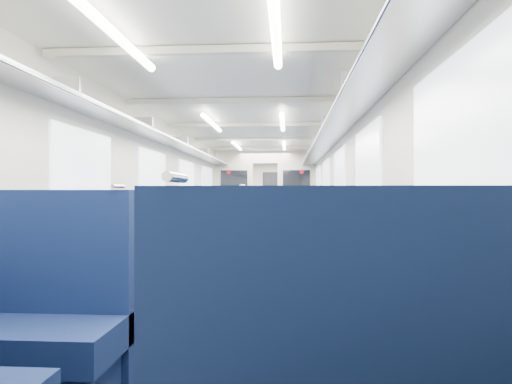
{
  "coord_description": "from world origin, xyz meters",
  "views": [
    {
      "loc": [
        0.63,
        -9.58,
        1.18
      ],
      "look_at": [
        -0.17,
        2.01,
        1.19
      ],
      "focal_mm": 31.99,
      "sensor_mm": 36.0,
      "label": 1
    }
  ],
  "objects": [
    {
      "name": "floor",
      "position": [
        0.0,
        0.0,
        0.0
      ],
      "size": [
        2.8,
        18.0,
        0.01
      ],
      "primitive_type": "cube",
      "color": "black",
      "rests_on": "ground"
    },
    {
      "name": "ceiling",
      "position": [
        0.0,
        0.0,
        2.35
      ],
      "size": [
        2.8,
        18.0,
        0.01
      ],
      "primitive_type": "cube",
      "color": "silver",
      "rests_on": "wall_left"
    },
    {
      "name": "wall_left",
      "position": [
        -1.4,
        0.0,
        1.18
      ],
      "size": [
        0.02,
        18.0,
        2.35
      ],
      "primitive_type": "cube",
      "color": "beige",
      "rests_on": "floor"
    },
    {
      "name": "dado_left",
      "position": [
        -1.39,
        0.0,
        0.35
      ],
      "size": [
        0.03,
        17.9,
        0.7
      ],
      "primitive_type": "cube",
      "color": "#111B39",
      "rests_on": "floor"
    },
    {
      "name": "wall_right",
      "position": [
        1.4,
        0.0,
        1.18
      ],
      "size": [
        0.02,
        18.0,
        2.35
      ],
      "primitive_type": "cube",
      "color": "beige",
      "rests_on": "floor"
    },
    {
      "name": "dado_right",
      "position": [
        1.39,
        0.0,
        0.35
      ],
      "size": [
        0.03,
        17.9,
        0.7
      ],
      "primitive_type": "cube",
      "color": "#111B39",
      "rests_on": "floor"
    },
    {
      "name": "wall_far",
      "position": [
        0.0,
        9.0,
        1.18
      ],
      "size": [
        2.8,
        0.02,
        2.35
      ],
      "primitive_type": "cube",
      "color": "beige",
      "rests_on": "floor"
    },
    {
      "name": "luggage_rack_left",
      "position": [
        -1.21,
        0.0,
        1.97
      ],
      "size": [
        0.36,
        17.4,
        0.18
      ],
      "color": "#B2B5BA",
      "rests_on": "wall_left"
    },
    {
      "name": "luggage_rack_right",
      "position": [
        1.21,
        0.0,
        1.97
      ],
      "size": [
        0.36,
        17.4,
        0.18
      ],
      "color": "#B2B5BA",
      "rests_on": "wall_right"
    },
    {
      "name": "windows",
      "position": [
        0.0,
        -0.46,
        1.42
      ],
      "size": [
        2.78,
        15.6,
        0.75
      ],
      "color": "white",
      "rests_on": "wall_left"
    },
    {
      "name": "ceiling_fittings",
      "position": [
        0.0,
        -0.26,
        2.29
      ],
      "size": [
        2.7,
        16.06,
        0.11
      ],
      "color": "beige",
      "rests_on": "ceiling"
    },
    {
      "name": "end_door",
      "position": [
        0.0,
        8.94,
        1.0
      ],
      "size": [
        0.75,
        0.06,
        2.0
      ],
      "primitive_type": "cube",
      "color": "black",
      "rests_on": "floor"
    },
    {
      "name": "bulkhead",
      "position": [
        -0.0,
        3.22,
        1.23
      ],
      "size": [
        2.8,
        0.1,
        2.35
      ],
      "color": "beige",
      "rests_on": "floor"
    },
    {
      "name": "seat_2",
      "position": [
        -0.83,
        -7.13,
        0.38
      ],
      "size": [
        1.1,
        0.61,
        1.23
      ],
      "color": "#0E1D44",
      "rests_on": "floor"
    },
    {
      "name": "seat_3",
      "position": [
        0.83,
        -7.06,
        0.38
      ],
      "size": [
        1.1,
        0.61,
        1.23
      ],
      "color": "#0E1D44",
      "rests_on": "floor"
    },
    {
      "name": "seat_4",
      "position": [
        -0.83,
        -5.87,
        0.38
      ],
      "size": [
        1.1,
        0.61,
        1.23
      ],
      "color": "#0E1D44",
      "rests_on": "floor"
    },
    {
      "name": "seat_5",
      "position": [
        0.83,
        -5.86,
        0.38
      ],
      "size": [
        1.1,
        0.61,
        1.23
      ],
      "color": "#0E1D44",
      "rests_on": "floor"
    },
    {
      "name": "seat_6",
      "position": [
        -0.83,
        -4.7,
        0.38
      ],
      "size": [
        1.1,
        0.61,
        1.23
      ],
      "color": "#0E1D44",
      "rests_on": "floor"
    },
    {
      "name": "seat_7",
      "position": [
        0.83,
        -4.91,
        0.38
      ],
      "size": [
        1.1,
        0.61,
        1.23
      ],
      "color": "#0E1D44",
      "rests_on": "floor"
    },
    {
      "name": "seat_8",
      "position": [
        -0.83,
        -3.79,
        0.38
      ],
      "size": [
        1.1,
        0.61,
        1.23
      ],
      "color": "#0E1D44",
      "rests_on": "floor"
    },
    {
      "name": "seat_9",
      "position": [
        0.83,
        -3.66,
        0.38
      ],
      "size": [
        1.1,
        0.61,
        1.23
      ],
      "color": "#0E1D44",
      "rests_on": "floor"
    },
    {
      "name": "seat_10",
      "position": [
        -0.83,
        -2.53,
        0.38
      ],
      "size": [
        1.1,
        0.61,
        1.23
      ],
      "color": "#0E1D44",
      "rests_on": "floor"
    },
    {
      "name": "seat_11",
      "position": [
        0.83,
        -2.5,
        0.38
      ],
      "size": [
        1.1,
        0.61,
        1.23
      ],
      "color": "#0E1D44",
      "rests_on": "floor"
    },
    {
      "name": "seat_12",
      "position": [
        -0.83,
        -1.27,
        0.38
      ],
      "size": [
        1.1,
        0.61,
        1.23
      ],
      "color": "#0E1D44",
      "rests_on": "floor"
    },
    {
      "name": "seat_13",
      "position": [
        0.83,
        -1.46,
        0.38
      ],
      "size": [
        1.1,
        0.61,
        1.23
      ],
      "color": "#0E1D44",
      "rests_on": "floor"
    },
    {
      "name": "seat_14",
      "position": [
        -0.83,
        -0.27,
        0.38
      ],
      "size": [
        1.1,
        0.61,
        1.23
      ],
      "color": "#0E1D44",
      "rests_on": "floor"
    },
    {
      "name": "seat_15",
      "position": [
        0.83,
        -0.17,
        0.38
      ],
      "size": [
        1.1,
        0.61,
        1.23
      ],
      "color": "#0E1D44",
      "rests_on": "floor"
    },
    {
      "name": "seat_16",
      "position": [
        -0.83,
        0.84,
        0.38
      ],
      "size": [
        1.1,
        0.61,
        1.23
      ],
      "color": "#0E1D44",
      "rests_on": "floor"
    },
    {
      "name": "seat_17",
      "position": [
        0.83,
        0.83,
        0.38
      ],
      "size": [
        1.1,
        0.61,
        1.23
      ],
      "color": "#0E1D44",
      "rests_on": "floor"
    },
    {
      "name": "seat_18",
      "position": [
        -0.83,
        2.19,
        0.38
      ],
      "size": [
        1.1,
        0.61,
        1.23
      ],
      "color": "#0E1D44",
      "rests_on": "floor"
    },
    {
      "name": "seat_19",
      "position": [
        0.83,
        2.17,
        0.38
      ],
      "size": [
        1.1,
        0.61,
        1.23
      ],
      "color": "#0E1D44",
      "rests_on": "floor"
    }
  ]
}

